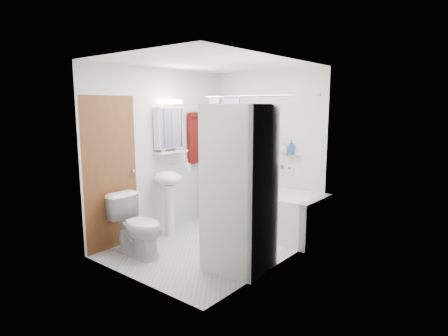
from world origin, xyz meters
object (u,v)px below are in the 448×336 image
Objects in this scene: sink at (168,188)px; washer_dryer at (240,188)px; bathtub at (267,209)px; toilet at (138,226)px.

washer_dryer reaches higher than sink.
sink reaches higher than bathtub.
toilet is (-1.21, -0.51, -0.57)m from washer_dryer.
sink is 0.83m from toilet.
sink is at bearing -135.49° from bathtub.
sink is 0.55× the size of washer_dryer.
washer_dryer is 1.43m from toilet.
washer_dryer is at bearing -8.75° from sink.
sink is 1.47m from washer_dryer.
toilet reaches higher than bathtub.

